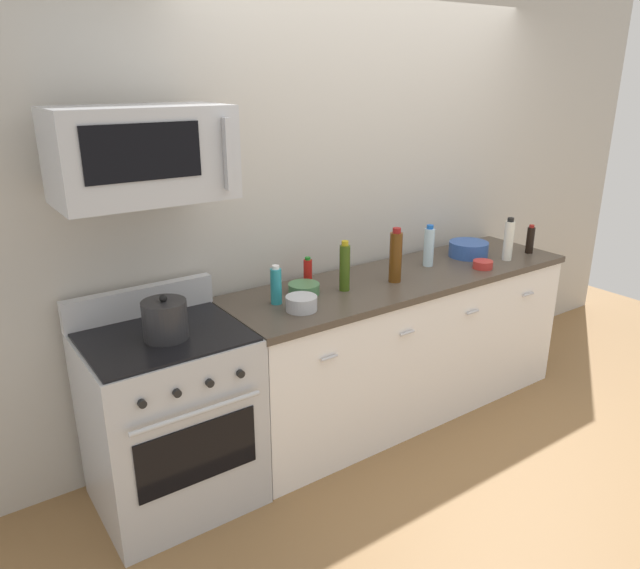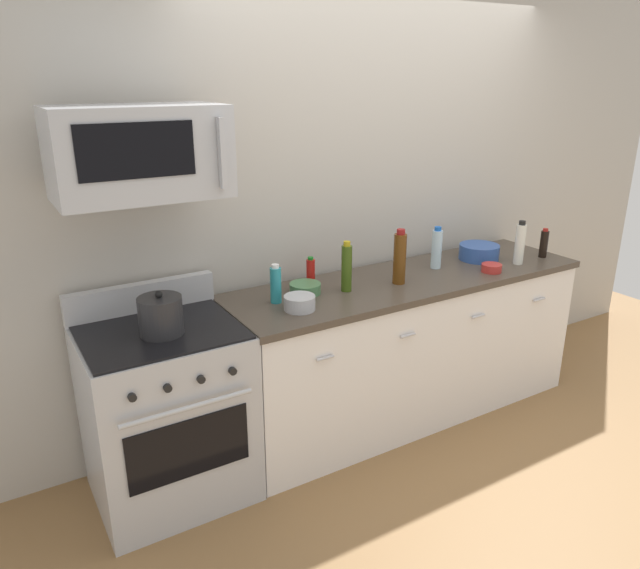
# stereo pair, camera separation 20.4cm
# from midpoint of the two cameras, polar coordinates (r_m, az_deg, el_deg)

# --- Properties ---
(ground_plane) EXTENTS (6.48, 6.48, 0.00)m
(ground_plane) POSITION_cam_midpoint_polar(r_m,az_deg,el_deg) (4.03, 9.41, -11.80)
(ground_plane) COLOR olive
(back_wall) EXTENTS (5.40, 0.10, 2.70)m
(back_wall) POSITION_cam_midpoint_polar(r_m,az_deg,el_deg) (3.84, 6.55, 8.49)
(back_wall) COLOR #B7B2A8
(back_wall) RESTS_ON ground_plane
(counter_unit) EXTENTS (2.31, 0.66, 0.92)m
(counter_unit) POSITION_cam_midpoint_polar(r_m,az_deg,el_deg) (3.81, 9.80, -5.87)
(counter_unit) COLOR white
(counter_unit) RESTS_ON ground_plane
(range_oven) EXTENTS (0.76, 0.69, 1.07)m
(range_oven) POSITION_cam_midpoint_polar(r_m,az_deg,el_deg) (3.13, -12.57, -11.87)
(range_oven) COLOR #B7BABF
(range_oven) RESTS_ON ground_plane
(microwave) EXTENTS (0.74, 0.44, 0.40)m
(microwave) POSITION_cam_midpoint_polar(r_m,az_deg,el_deg) (2.75, -14.86, 12.10)
(microwave) COLOR #B7BABF
(bottle_soy_sauce_dark) EXTENTS (0.05, 0.05, 0.20)m
(bottle_soy_sauce_dark) POSITION_cam_midpoint_polar(r_m,az_deg,el_deg) (4.26, 21.91, 3.64)
(bottle_soy_sauce_dark) COLOR black
(bottle_soy_sauce_dark) RESTS_ON countertop_slab
(bottle_dish_soap) EXTENTS (0.06, 0.06, 0.21)m
(bottle_dish_soap) POSITION_cam_midpoint_polar(r_m,az_deg,el_deg) (3.16, -2.42, -0.03)
(bottle_dish_soap) COLOR teal
(bottle_dish_soap) RESTS_ON countertop_slab
(bottle_vinegar_white) EXTENTS (0.06, 0.06, 0.28)m
(bottle_vinegar_white) POSITION_cam_midpoint_polar(r_m,az_deg,el_deg) (4.04, 19.95, 3.69)
(bottle_vinegar_white) COLOR silver
(bottle_vinegar_white) RESTS_ON countertop_slab
(bottle_hot_sauce_red) EXTENTS (0.05, 0.05, 0.17)m
(bottle_hot_sauce_red) POSITION_cam_midpoint_polar(r_m,az_deg,el_deg) (3.42, 0.80, 1.20)
(bottle_hot_sauce_red) COLOR #B21914
(bottle_hot_sauce_red) RESTS_ON countertop_slab
(bottle_wine_amber) EXTENTS (0.07, 0.07, 0.32)m
(bottle_wine_amber) POSITION_cam_midpoint_polar(r_m,az_deg,el_deg) (3.48, 9.30, 2.51)
(bottle_wine_amber) COLOR #59330F
(bottle_wine_amber) RESTS_ON countertop_slab
(bottle_olive_oil) EXTENTS (0.06, 0.06, 0.29)m
(bottle_olive_oil) POSITION_cam_midpoint_polar(r_m,az_deg,el_deg) (3.33, 4.28, 1.62)
(bottle_olive_oil) COLOR #385114
(bottle_olive_oil) RESTS_ON countertop_slab
(bottle_water_clear) EXTENTS (0.06, 0.06, 0.27)m
(bottle_water_clear) POSITION_cam_midpoint_polar(r_m,az_deg,el_deg) (3.81, 12.60, 3.35)
(bottle_water_clear) COLOR silver
(bottle_water_clear) RESTS_ON countertop_slab
(bowl_green_glaze) EXTENTS (0.17, 0.17, 0.06)m
(bowl_green_glaze) POSITION_cam_midpoint_polar(r_m,az_deg,el_deg) (3.31, 0.33, -0.35)
(bowl_green_glaze) COLOR #477A4C
(bowl_green_glaze) RESTS_ON countertop_slab
(bowl_blue_mixing) EXTENTS (0.26, 0.26, 0.10)m
(bowl_blue_mixing) POSITION_cam_midpoint_polar(r_m,az_deg,el_deg) (4.08, 16.36, 3.03)
(bowl_blue_mixing) COLOR #2D519E
(bowl_blue_mixing) RESTS_ON countertop_slab
(bowl_red_small) EXTENTS (0.12, 0.12, 0.05)m
(bowl_red_small) POSITION_cam_midpoint_polar(r_m,az_deg,el_deg) (3.85, 17.55, 1.53)
(bowl_red_small) COLOR #B72D28
(bowl_red_small) RESTS_ON countertop_slab
(bowl_steel_prep) EXTENTS (0.16, 0.16, 0.08)m
(bowl_steel_prep) POSITION_cam_midpoint_polar(r_m,az_deg,el_deg) (3.08, -0.07, -1.75)
(bowl_steel_prep) COLOR #B2B5BA
(bowl_steel_prep) RESTS_ON countertop_slab
(stockpot) EXTENTS (0.21, 0.21, 0.22)m
(stockpot) POSITION_cam_midpoint_polar(r_m,az_deg,el_deg) (2.84, -13.02, -2.94)
(stockpot) COLOR #262628
(stockpot) RESTS_ON range_oven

